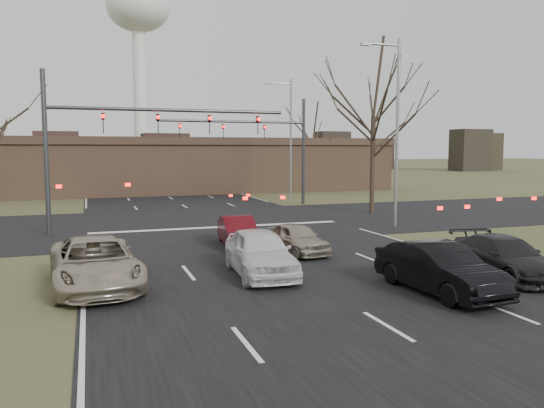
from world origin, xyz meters
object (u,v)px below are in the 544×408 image
(car_charcoal_sedan, at_px, (505,257))
(mast_arm_near, at_px, (116,132))
(building, at_px, (180,165))
(streetlight_right_far, at_px, (289,133))
(streetlight_right_near, at_px, (394,123))
(car_white_sedan, at_px, (260,252))
(mast_arm_far, at_px, (269,138))
(car_silver_suv, at_px, (95,263))
(car_silver_ahead, at_px, (297,238))
(car_red_ahead, at_px, (238,231))
(car_black_hatch, at_px, (439,269))
(water_tower, at_px, (138,19))

(car_charcoal_sedan, bearing_deg, mast_arm_near, 137.57)
(building, distance_m, streetlight_right_far, 13.53)
(streetlight_right_near, xyz_separation_m, car_white_sedan, (-10.08, -8.03, -4.80))
(mast_arm_far, relative_size, car_silver_suv, 2.04)
(building, relative_size, streetlight_right_near, 4.24)
(car_white_sedan, height_order, car_silver_ahead, car_white_sedan)
(streetlight_right_near, height_order, car_red_ahead, streetlight_right_near)
(car_silver_suv, xyz_separation_m, car_black_hatch, (9.50, -4.02, -0.02))
(car_silver_ahead, bearing_deg, car_white_sedan, -136.91)
(water_tower, distance_m, mast_arm_far, 101.67)
(mast_arm_far, distance_m, car_charcoal_sedan, 24.27)
(building, distance_m, mast_arm_far, 15.75)
(mast_arm_far, relative_size, car_black_hatch, 2.49)
(building, height_order, mast_arm_near, mast_arm_near)
(building, xyz_separation_m, car_red_ahead, (-2.50, -30.53, -2.03))
(water_tower, height_order, car_red_ahead, water_tower)
(mast_arm_near, xyz_separation_m, car_silver_suv, (-1.27, -10.88, -4.32))
(streetlight_right_near, distance_m, streetlight_right_far, 17.01)
(car_black_hatch, distance_m, car_red_ahead, 10.00)
(car_black_hatch, height_order, car_charcoal_sedan, car_black_hatch)
(car_black_hatch, xyz_separation_m, car_red_ahead, (-3.50, 9.37, -0.10))
(water_tower, bearing_deg, car_white_sedan, -93.52)
(streetlight_right_near, relative_size, car_charcoal_sedan, 2.20)
(mast_arm_far, xyz_separation_m, car_charcoal_sedan, (0.19, -23.87, -4.36))
(water_tower, relative_size, mast_arm_near, 3.67)
(water_tower, xyz_separation_m, streetlight_right_near, (2.82, -110.00, -29.88))
(mast_arm_far, bearing_deg, car_red_ahead, -113.28)
(water_tower, distance_m, car_charcoal_sedan, 125.78)
(mast_arm_far, distance_m, car_silver_ahead, 19.13)
(mast_arm_near, xyz_separation_m, streetlight_right_near, (14.05, -3.00, 0.51))
(mast_arm_far, xyz_separation_m, car_silver_suv, (-12.68, -20.88, -4.26))
(streetlight_right_far, bearing_deg, water_tower, 92.05)
(mast_arm_near, height_order, car_silver_suv, mast_arm_near)
(car_red_ahead, bearing_deg, water_tower, 92.48)
(building, distance_m, car_white_sedan, 36.23)
(car_charcoal_sedan, bearing_deg, car_red_ahead, 137.14)
(mast_arm_far, distance_m, streetlight_right_near, 13.28)
(water_tower, xyz_separation_m, mast_arm_far, (0.18, -97.00, -30.45))
(mast_arm_near, height_order, car_charcoal_sedan, mast_arm_near)
(mast_arm_near, relative_size, streetlight_right_near, 1.21)
(streetlight_right_far, bearing_deg, car_white_sedan, -112.91)
(car_white_sedan, xyz_separation_m, car_red_ahead, (0.76, 5.50, -0.14))
(car_red_ahead, bearing_deg, car_silver_suv, -132.49)
(building, relative_size, car_charcoal_sedan, 9.32)
(water_tower, bearing_deg, streetlight_right_near, -88.53)
(mast_arm_far, xyz_separation_m, car_silver_ahead, (-4.90, -17.96, -4.40))
(car_silver_suv, relative_size, car_white_sedan, 1.19)
(mast_arm_near, distance_m, car_silver_suv, 11.77)
(building, xyz_separation_m, car_silver_ahead, (-0.72, -32.96, -2.05))
(car_black_hatch, distance_m, car_silver_ahead, 7.15)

